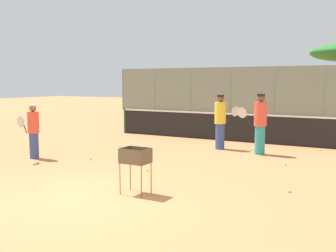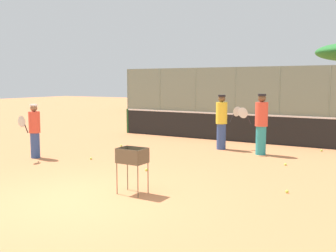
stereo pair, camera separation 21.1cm
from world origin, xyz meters
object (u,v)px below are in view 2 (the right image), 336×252
object	(u,v)px
tennis_net	(236,127)
player_red_cap	(34,130)
player_yellow_shirt	(261,123)
player_white_outfit	(222,121)
ball_cart	(133,160)

from	to	relation	value
tennis_net	player_red_cap	size ratio (longest dim) A/B	6.37
player_red_cap	player_yellow_shirt	size ratio (longest dim) A/B	0.85
tennis_net	player_red_cap	world-z (taller)	player_red_cap
player_white_outfit	ball_cart	world-z (taller)	player_white_outfit
ball_cart	player_yellow_shirt	bearing A→B (deg)	80.42
player_white_outfit	player_yellow_shirt	world-z (taller)	player_yellow_shirt
player_white_outfit	player_red_cap	bearing A→B (deg)	-179.67
ball_cart	player_white_outfit	bearing A→B (deg)	94.90
player_yellow_shirt	ball_cart	world-z (taller)	player_yellow_shirt
player_red_cap	ball_cart	bearing A→B (deg)	62.58
player_white_outfit	player_yellow_shirt	distance (m)	1.46
tennis_net	player_yellow_shirt	xyz separation A→B (m)	(1.61, -2.14, 0.42)
player_white_outfit	player_yellow_shirt	xyz separation A→B (m)	(1.43, -0.31, 0.03)
player_red_cap	player_yellow_shirt	bearing A→B (deg)	116.27
player_white_outfit	ball_cart	distance (m)	5.83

